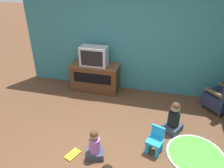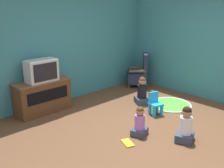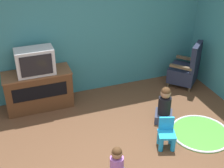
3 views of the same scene
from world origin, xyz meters
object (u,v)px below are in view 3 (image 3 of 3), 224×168
at_px(television, 35,62).
at_px(yellow_kid_chair, 166,136).
at_px(child_watching_left, 117,166).
at_px(tv_cabinet, 39,89).
at_px(child_watching_center, 164,106).
at_px(black_armchair, 186,70).

height_order(television, yellow_kid_chair, television).
distance_m(yellow_kid_chair, child_watching_left, 1.04).
height_order(tv_cabinet, child_watching_center, tv_cabinet).
relative_size(tv_cabinet, child_watching_center, 1.83).
distance_m(black_armchair, yellow_kid_chair, 2.07).
xyz_separation_m(yellow_kid_chair, child_watching_center, (0.30, 0.63, 0.08)).
xyz_separation_m(black_armchair, child_watching_left, (-2.28, -1.98, -0.12)).
relative_size(yellow_kid_chair, child_watching_center, 0.74).
bearing_deg(yellow_kid_chair, child_watching_center, 83.45).
xyz_separation_m(television, child_watching_left, (0.71, -2.17, -0.71)).
distance_m(child_watching_left, child_watching_center, 1.62).
height_order(black_armchair, child_watching_center, black_armchair).
bearing_deg(black_armchair, child_watching_center, 0.68).
bearing_deg(child_watching_center, television, 90.11).
height_order(television, child_watching_center, television).
xyz_separation_m(tv_cabinet, television, (0.00, -0.04, 0.58)).
distance_m(tv_cabinet, child_watching_left, 2.32).
distance_m(tv_cabinet, black_armchair, 3.00).
height_order(black_armchair, child_watching_left, black_armchair).
bearing_deg(child_watching_center, yellow_kid_chair, -174.91).
relative_size(black_armchair, yellow_kid_chair, 1.96).
height_order(child_watching_left, child_watching_center, child_watching_center).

